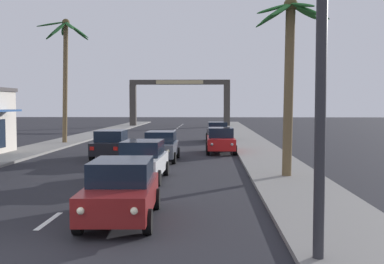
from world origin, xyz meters
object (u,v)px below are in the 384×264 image
at_px(sedan_lead_at_stop_bar, 121,190).
at_px(sedan_parked_nearest_kerb, 217,131).
at_px(palm_left_third, 65,58).
at_px(town_gateway_arch, 180,96).
at_px(sedan_parked_mid_kerb, 221,140).
at_px(palm_right_second, 290,54).
at_px(sedan_third_in_queue, 142,160).
at_px(sedan_oncoming_far, 112,144).
at_px(sedan_fifth_in_queue, 161,146).

distance_m(sedan_lead_at_stop_bar, sedan_parked_nearest_kerb, 28.67).
distance_m(palm_left_third, town_gateway_arch, 32.09).
relative_size(sedan_lead_at_stop_bar, sedan_parked_mid_kerb, 1.01).
height_order(palm_left_third, palm_right_second, palm_left_third).
relative_size(sedan_third_in_queue, sedan_parked_mid_kerb, 1.00).
height_order(sedan_lead_at_stop_bar, palm_left_third, palm_left_third).
height_order(sedan_oncoming_far, sedan_parked_mid_kerb, same).
bearing_deg(sedan_third_in_queue, sedan_parked_nearest_kerb, 80.69).
height_order(sedan_lead_at_stop_bar, town_gateway_arch, town_gateway_arch).
bearing_deg(sedan_lead_at_stop_bar, sedan_parked_nearest_kerb, 83.79).
xyz_separation_m(sedan_oncoming_far, sedan_parked_nearest_kerb, (6.54, 13.41, 0.00)).
bearing_deg(sedan_fifth_in_queue, sedan_third_in_queue, -90.54).
xyz_separation_m(sedan_lead_at_stop_bar, sedan_oncoming_far, (-3.43, 15.10, 0.00)).
distance_m(sedan_lead_at_stop_bar, palm_left_third, 27.37).
height_order(sedan_parked_nearest_kerb, town_gateway_arch, town_gateway_arch).
bearing_deg(sedan_lead_at_stop_bar, town_gateway_arch, 92.03).
xyz_separation_m(sedan_fifth_in_queue, palm_right_second, (6.21, -6.40, 4.54)).
relative_size(palm_left_third, palm_right_second, 1.30).
bearing_deg(palm_right_second, sedan_third_in_queue, -174.63).
distance_m(sedan_fifth_in_queue, sedan_oncoming_far, 3.28).
bearing_deg(sedan_parked_mid_kerb, sedan_oncoming_far, -153.15).
bearing_deg(sedan_fifth_in_queue, sedan_oncoming_far, 159.95).
bearing_deg(town_gateway_arch, palm_left_third, -103.08).
xyz_separation_m(sedan_fifth_in_queue, town_gateway_arch, (-1.64, 42.22, 3.55)).
relative_size(sedan_third_in_queue, sedan_parked_nearest_kerb, 1.00).
bearing_deg(sedan_parked_nearest_kerb, sedan_lead_at_stop_bar, -96.21).
height_order(sedan_lead_at_stop_bar, sedan_fifth_in_queue, same).
bearing_deg(town_gateway_arch, sedan_fifth_in_queue, -87.78).
relative_size(sedan_fifth_in_queue, sedan_parked_nearest_kerb, 0.99).
bearing_deg(sedan_third_in_queue, sedan_parked_mid_kerb, 72.62).
xyz_separation_m(sedan_third_in_queue, palm_right_second, (6.28, 0.59, 4.54)).
xyz_separation_m(sedan_third_in_queue, palm_left_third, (-8.81, 18.04, 6.11)).
distance_m(sedan_fifth_in_queue, palm_left_third, 15.44).
distance_m(palm_right_second, town_gateway_arch, 49.25).
bearing_deg(sedan_lead_at_stop_bar, sedan_parked_mid_kerb, 80.27).
relative_size(sedan_fifth_in_queue, sedan_parked_mid_kerb, 1.00).
distance_m(sedan_parked_nearest_kerb, palm_left_third, 14.20).
bearing_deg(sedan_parked_mid_kerb, sedan_third_in_queue, -107.38).
bearing_deg(sedan_oncoming_far, sedan_third_in_queue, -69.63).
bearing_deg(sedan_parked_mid_kerb, sedan_parked_nearest_kerb, 90.32).
relative_size(sedan_lead_at_stop_bar, sedan_fifth_in_queue, 1.01).
relative_size(sedan_third_in_queue, palm_left_third, 0.44).
distance_m(sedan_oncoming_far, palm_left_third, 13.02).
distance_m(sedan_parked_nearest_kerb, palm_right_second, 21.59).
xyz_separation_m(sedan_third_in_queue, sedan_parked_mid_kerb, (3.58, 11.45, 0.00)).
height_order(sedan_third_in_queue, palm_right_second, palm_right_second).
bearing_deg(sedan_parked_nearest_kerb, sedan_oncoming_far, -115.99).
bearing_deg(sedan_parked_mid_kerb, palm_right_second, -76.07).
xyz_separation_m(sedan_lead_at_stop_bar, town_gateway_arch, (-1.99, 56.19, 3.55)).
relative_size(sedan_fifth_in_queue, palm_right_second, 0.57).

